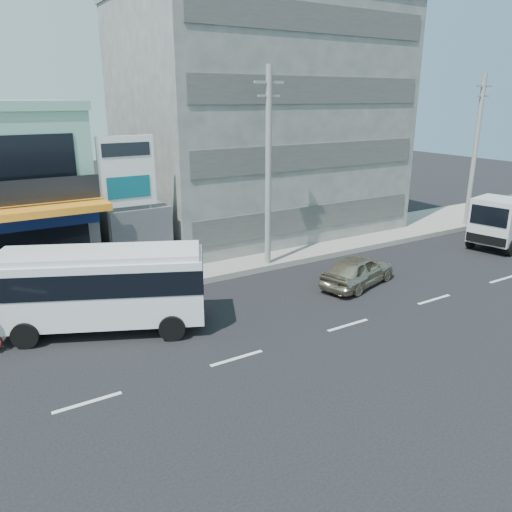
{
  "coord_description": "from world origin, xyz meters",
  "views": [
    {
      "loc": [
        -7.35,
        -13.31,
        8.51
      ],
      "look_at": [
        2.98,
        3.62,
        2.2
      ],
      "focal_mm": 35.0,
      "sensor_mm": 36.0,
      "label": 1
    }
  ],
  "objects_px": {
    "satellite_dish": "(128,201)",
    "utility_pole_near": "(268,169)",
    "concrete_building": "(257,122)",
    "sedan": "(358,270)",
    "utility_pole_far": "(475,152)",
    "billboard": "(128,180)",
    "minibus": "(102,284)",
    "tanker_truck": "(512,216)"
  },
  "relations": [
    {
      "from": "sedan",
      "to": "tanker_truck",
      "type": "bearing_deg",
      "value": -103.25
    },
    {
      "from": "concrete_building",
      "to": "sedan",
      "type": "bearing_deg",
      "value": -98.15
    },
    {
      "from": "billboard",
      "to": "minibus",
      "type": "height_order",
      "value": "billboard"
    },
    {
      "from": "concrete_building",
      "to": "tanker_truck",
      "type": "height_order",
      "value": "concrete_building"
    },
    {
      "from": "utility_pole_near",
      "to": "utility_pole_far",
      "type": "relative_size",
      "value": 1.0
    },
    {
      "from": "minibus",
      "to": "utility_pole_near",
      "type": "bearing_deg",
      "value": 17.13
    },
    {
      "from": "satellite_dish",
      "to": "utility_pole_far",
      "type": "relative_size",
      "value": 0.15
    },
    {
      "from": "tanker_truck",
      "to": "concrete_building",
      "type": "bearing_deg",
      "value": 135.28
    },
    {
      "from": "satellite_dish",
      "to": "concrete_building",
      "type": "bearing_deg",
      "value": 21.8
    },
    {
      "from": "minibus",
      "to": "tanker_truck",
      "type": "height_order",
      "value": "minibus"
    },
    {
      "from": "concrete_building",
      "to": "utility_pole_near",
      "type": "relative_size",
      "value": 1.6
    },
    {
      "from": "concrete_building",
      "to": "minibus",
      "type": "relative_size",
      "value": 2.03
    },
    {
      "from": "concrete_building",
      "to": "sedan",
      "type": "height_order",
      "value": "concrete_building"
    },
    {
      "from": "satellite_dish",
      "to": "tanker_truck",
      "type": "distance_m",
      "value": 22.58
    },
    {
      "from": "billboard",
      "to": "utility_pole_far",
      "type": "xyz_separation_m",
      "value": [
        22.5,
        -1.8,
        0.22
      ]
    },
    {
      "from": "minibus",
      "to": "utility_pole_far",
      "type": "bearing_deg",
      "value": 6.41
    },
    {
      "from": "billboard",
      "to": "concrete_building",
      "type": "bearing_deg",
      "value": 28.92
    },
    {
      "from": "concrete_building",
      "to": "sedan",
      "type": "xyz_separation_m",
      "value": [
        -1.7,
        -11.89,
        -6.25
      ]
    },
    {
      "from": "billboard",
      "to": "minibus",
      "type": "distance_m",
      "value": 6.16
    },
    {
      "from": "utility_pole_far",
      "to": "tanker_truck",
      "type": "xyz_separation_m",
      "value": [
        -0.69,
        -3.6,
        -3.51
      ]
    },
    {
      "from": "satellite_dish",
      "to": "billboard",
      "type": "xyz_separation_m",
      "value": [
        -0.5,
        -1.8,
        1.35
      ]
    },
    {
      "from": "concrete_building",
      "to": "sedan",
      "type": "distance_m",
      "value": 13.54
    },
    {
      "from": "satellite_dish",
      "to": "minibus",
      "type": "height_order",
      "value": "satellite_dish"
    },
    {
      "from": "satellite_dish",
      "to": "utility_pole_far",
      "type": "bearing_deg",
      "value": -9.29
    },
    {
      "from": "satellite_dish",
      "to": "minibus",
      "type": "distance_m",
      "value": 7.38
    },
    {
      "from": "utility_pole_far",
      "to": "minibus",
      "type": "bearing_deg",
      "value": -173.59
    },
    {
      "from": "utility_pole_near",
      "to": "sedan",
      "type": "distance_m",
      "value": 6.56
    },
    {
      "from": "satellite_dish",
      "to": "utility_pole_near",
      "type": "relative_size",
      "value": 0.15
    },
    {
      "from": "satellite_dish",
      "to": "sedan",
      "type": "height_order",
      "value": "satellite_dish"
    },
    {
      "from": "satellite_dish",
      "to": "tanker_truck",
      "type": "xyz_separation_m",
      "value": [
        21.31,
        -7.2,
        -1.93
      ]
    },
    {
      "from": "billboard",
      "to": "utility_pole_far",
      "type": "bearing_deg",
      "value": -4.57
    },
    {
      "from": "sedan",
      "to": "tanker_truck",
      "type": "height_order",
      "value": "tanker_truck"
    },
    {
      "from": "concrete_building",
      "to": "minibus",
      "type": "distance_m",
      "value": 17.58
    },
    {
      "from": "billboard",
      "to": "sedan",
      "type": "xyz_separation_m",
      "value": [
        8.8,
        -6.09,
        -4.18
      ]
    },
    {
      "from": "tanker_truck",
      "to": "satellite_dish",
      "type": "bearing_deg",
      "value": 161.33
    },
    {
      "from": "utility_pole_near",
      "to": "billboard",
      "type": "bearing_deg",
      "value": 164.52
    },
    {
      "from": "sedan",
      "to": "concrete_building",
      "type": "bearing_deg",
      "value": -24.42
    },
    {
      "from": "minibus",
      "to": "sedan",
      "type": "distance_m",
      "value": 11.63
    },
    {
      "from": "satellite_dish",
      "to": "minibus",
      "type": "xyz_separation_m",
      "value": [
        -3.19,
        -6.43,
        -1.69
      ]
    },
    {
      "from": "utility_pole_near",
      "to": "utility_pole_far",
      "type": "bearing_deg",
      "value": 0.0
    },
    {
      "from": "utility_pole_near",
      "to": "tanker_truck",
      "type": "xyz_separation_m",
      "value": [
        15.31,
        -3.6,
        -3.51
      ]
    },
    {
      "from": "utility_pole_far",
      "to": "minibus",
      "type": "relative_size",
      "value": 1.27
    }
  ]
}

